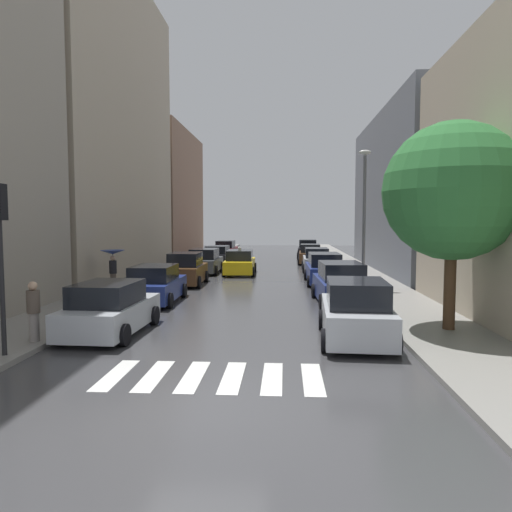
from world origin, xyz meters
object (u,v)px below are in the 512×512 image
Objects in this scene: parked_car_right_nearest at (356,313)px; pedestrian_foreground at (34,310)px; parked_car_right_fourth at (316,260)px; lamp_post_right at (364,209)px; parked_car_left_nearest at (110,310)px; pedestrian_near_tree at (113,259)px; parked_car_right_third at (324,269)px; parked_car_left_sixth at (226,250)px; parked_car_right_sixth at (308,250)px; parked_car_left_third at (186,270)px; parked_car_right_fifth at (310,255)px; taxi_midroad at (240,263)px; parked_car_left_fourth at (205,262)px; street_tree_right at (453,192)px; parked_car_left_second at (155,285)px; parked_car_left_fifth at (218,256)px; parked_car_right_second at (340,284)px.

parked_car_right_nearest is 9.22m from pedestrian_foreground.
lamp_post_right is (1.70, -9.56, 3.35)m from parked_car_right_fourth.
parked_car_left_nearest is 8.97m from pedestrian_near_tree.
pedestrian_near_tree is (-10.70, -3.99, 0.84)m from parked_car_right_third.
parked_car_left_sixth is at bearing -5.09° from pedestrian_near_tree.
parked_car_left_nearest is 1.01× the size of parked_car_right_sixth.
parked_car_left_third is 0.96× the size of parked_car_right_nearest.
pedestrian_near_tree reaches higher than parked_car_left_nearest.
parked_car_right_fifth is at bearing -178.17° from parked_car_right_sixth.
parked_car_left_fourth is at bearing 74.37° from taxi_midroad.
parked_car_left_fourth is 12.74m from parked_car_left_sixth.
pedestrian_foreground is (-9.23, -32.13, 0.21)m from parked_car_right_sixth.
parked_car_left_fourth is at bearing 103.41° from parked_car_right_fourth.
taxi_midroad is 18.75m from pedestrian_foreground.
parked_car_left_nearest is at bearing 165.27° from parked_car_right_fifth.
parked_car_right_nearest is 0.65× the size of street_tree_right.
pedestrian_foreground is at bearing 166.09° from taxi_midroad.
pedestrian_foreground is at bearing 179.03° from parked_car_left_sixth.
parked_car_left_second is 0.91× the size of parked_car_right_third.
pedestrian_near_tree is (-2.86, 2.68, 0.88)m from parked_car_left_second.
parked_car_left_sixth is 31.69m from pedestrian_foreground.
parked_car_left_third is at bearing 96.40° from parked_car_right_third.
parked_car_right_sixth is at bearing 2.69° from parked_car_right_nearest.
street_tree_right is at bearing -166.62° from parked_car_right_third.
parked_car_left_third is 0.86× the size of parked_car_right_third.
pedestrian_foreground is 0.26× the size of street_tree_right.
parked_car_right_second is (7.78, -17.45, 0.10)m from parked_car_left_fifth.
parked_car_left_fourth is 2.54m from taxi_midroad.
parked_car_right_nearest is at bearing -156.54° from parked_car_left_fourth.
parked_car_left_fifth is at bearing -176.71° from parked_car_left_sixth.
street_tree_right is (13.61, -7.68, 2.78)m from pedestrian_near_tree.
street_tree_right is 8.91m from lamp_post_right.
parked_car_right_sixth reaches higher than parked_car_right_fifth.
parked_car_right_nearest is 12.73m from parked_car_right_third.
lamp_post_right is (1.84, -15.15, 3.35)m from parked_car_right_fifth.
parked_car_right_third is (-0.15, 6.48, -0.02)m from parked_car_right_second.
parked_car_left_fifth is 24.94m from pedestrian_foreground.
parked_car_left_fourth reaches higher than parked_car_left_second.
parked_car_left_sixth is at bearing -73.87° from pedestrian_foreground.
street_tree_right is at bearing -154.54° from taxi_midroad.
lamp_post_right is at bearing -42.56° from parked_car_left_nearest.
parked_car_left_fourth is 5.96m from parked_car_left_fifth.
parked_car_right_sixth reaches higher than parked_car_right_fourth.
taxi_midroad is (2.46, -0.62, -0.02)m from parked_car_left_fourth.
taxi_midroad is at bearing -103.81° from parked_car_left_fourth.
street_tree_right reaches higher than parked_car_left_second.
parked_car_left_fourth reaches higher than parked_car_right_fourth.
pedestrian_foreground is (-9.27, -13.92, 0.23)m from parked_car_right_third.
parked_car_left_third is at bearing 160.91° from parked_car_right_sixth.
parked_car_left_fourth is 12.67m from lamp_post_right.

